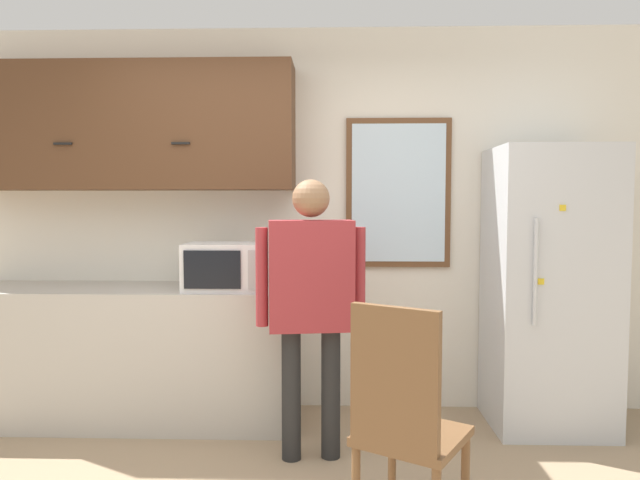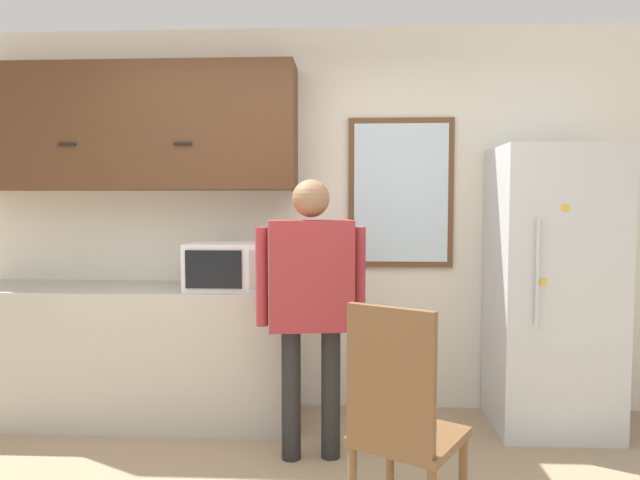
{
  "view_description": "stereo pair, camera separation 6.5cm",
  "coord_description": "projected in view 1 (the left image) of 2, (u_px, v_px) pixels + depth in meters",
  "views": [
    {
      "loc": [
        0.32,
        -2.21,
        1.47
      ],
      "look_at": [
        0.22,
        1.02,
        1.26
      ],
      "focal_mm": 32.0,
      "sensor_mm": 36.0,
      "label": 1
    },
    {
      "loc": [
        0.38,
        -2.2,
        1.47
      ],
      "look_at": [
        0.22,
        1.02,
        1.26
      ],
      "focal_mm": 32.0,
      "sensor_mm": 36.0,
      "label": 2
    }
  ],
  "objects": [
    {
      "name": "chair",
      "position": [
        404.0,
        415.0,
        2.47
      ],
      "size": [
        0.59,
        0.59,
        1.04
      ],
      "rotation": [
        0.0,
        0.0,
        2.61
      ],
      "color": "brown",
      "rests_on": "ground_plane"
    },
    {
      "name": "person",
      "position": [
        311.0,
        290.0,
        3.23
      ],
      "size": [
        0.62,
        0.28,
        1.6
      ],
      "rotation": [
        0.0,
        0.0,
        0.13
      ],
      "color": "black",
      "rests_on": "ground_plane"
    },
    {
      "name": "microwave",
      "position": [
        225.0,
        266.0,
        3.7
      ],
      "size": [
        0.5,
        0.38,
        0.3
      ],
      "color": "white",
      "rests_on": "counter"
    },
    {
      "name": "window",
      "position": [
        398.0,
        193.0,
        4.02
      ],
      "size": [
        0.74,
        0.05,
        1.05
      ],
      "color": "brown"
    },
    {
      "name": "counter",
      "position": [
        129.0,
        354.0,
        3.85
      ],
      "size": [
        2.22,
        0.63,
        0.91
      ],
      "color": "#BCB7AD",
      "rests_on": "ground_plane"
    },
    {
      "name": "upper_cabinets",
      "position": [
        132.0,
        128.0,
        3.89
      ],
      "size": [
        2.22,
        0.38,
        0.85
      ],
      "color": "#51331E"
    },
    {
      "name": "back_wall",
      "position": [
        294.0,
        220.0,
        4.1
      ],
      "size": [
        6.0,
        0.06,
        2.7
      ],
      "color": "silver",
      "rests_on": "ground_plane"
    },
    {
      "name": "refrigerator",
      "position": [
        548.0,
        288.0,
        3.72
      ],
      "size": [
        0.74,
        0.67,
        1.83
      ],
      "color": "silver",
      "rests_on": "ground_plane"
    }
  ]
}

